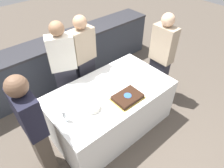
# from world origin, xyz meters

# --- Properties ---
(ground_plane) EXTENTS (14.00, 14.00, 0.00)m
(ground_plane) POSITION_xyz_m (0.00, 0.00, 0.00)
(ground_plane) COLOR brown
(back_counter) EXTENTS (4.40, 0.58, 0.92)m
(back_counter) POSITION_xyz_m (0.00, 1.60, 0.46)
(back_counter) COLOR #333842
(back_counter) RESTS_ON ground_plane
(dining_table) EXTENTS (1.83, 1.05, 0.77)m
(dining_table) POSITION_xyz_m (0.00, 0.00, 0.39)
(dining_table) COLOR white
(dining_table) RESTS_ON ground_plane
(cake) EXTENTS (0.42, 0.32, 0.06)m
(cake) POSITION_xyz_m (0.07, -0.29, 0.80)
(cake) COLOR gold
(cake) RESTS_ON dining_table
(plate_stack) EXTENTS (0.21, 0.21, 0.06)m
(plate_stack) POSITION_xyz_m (-0.41, -0.12, 0.80)
(plate_stack) COLOR white
(plate_stack) RESTS_ON dining_table
(wine_glass) EXTENTS (0.06, 0.06, 0.18)m
(wine_glass) POSITION_xyz_m (-0.77, -0.07, 0.89)
(wine_glass) COLOR white
(wine_glass) RESTS_ON dining_table
(side_plate_near_cake) EXTENTS (0.17, 0.17, 0.00)m
(side_plate_near_cake) POSITION_xyz_m (0.04, 0.02, 0.77)
(side_plate_near_cake) COLOR white
(side_plate_near_cake) RESTS_ON dining_table
(side_plate_right_edge) EXTENTS (0.17, 0.17, 0.00)m
(side_plate_right_edge) POSITION_xyz_m (0.45, 0.14, 0.77)
(side_plate_right_edge) COLOR white
(side_plate_right_edge) RESTS_ON dining_table
(person_cutting_cake) EXTENTS (0.40, 0.23, 1.63)m
(person_cutting_cake) POSITION_xyz_m (0.07, 0.75, 0.85)
(person_cutting_cake) COLOR #282833
(person_cutting_cake) RESTS_ON ground_plane
(person_seated_left) EXTENTS (0.22, 0.42, 1.61)m
(person_seated_left) POSITION_xyz_m (-1.13, 0.00, 0.84)
(person_seated_left) COLOR #4C4238
(person_seated_left) RESTS_ON ground_plane
(person_seated_right) EXTENTS (0.21, 0.39, 1.61)m
(person_seated_right) POSITION_xyz_m (1.13, 0.00, 0.84)
(person_seated_right) COLOR #282833
(person_seated_right) RESTS_ON ground_plane
(person_standing_back) EXTENTS (0.43, 0.33, 1.65)m
(person_standing_back) POSITION_xyz_m (-0.30, 0.75, 0.86)
(person_standing_back) COLOR #282833
(person_standing_back) RESTS_ON ground_plane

